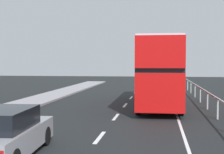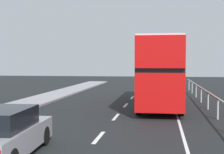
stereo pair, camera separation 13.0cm
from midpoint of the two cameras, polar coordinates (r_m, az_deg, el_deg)
lane_paint_markings at (r=15.22m, az=7.44°, el=-8.27°), size 3.33×46.00×0.01m
double_decker_bus_red at (r=21.89m, az=8.45°, el=1.07°), size 2.62×11.39×4.29m
hatchback_car_near at (r=10.55m, az=-18.01°, el=-9.34°), size 2.01×4.38×1.48m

